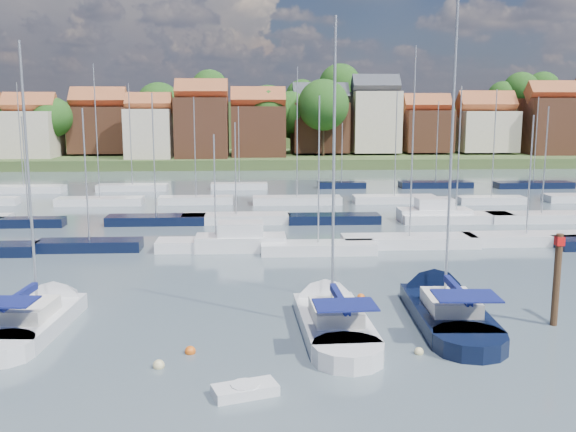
{
  "coord_description": "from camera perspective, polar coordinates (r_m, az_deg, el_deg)",
  "views": [
    {
      "loc": [
        -4.42,
        -29.17,
        11.2
      ],
      "look_at": [
        -1.95,
        14.0,
        3.72
      ],
      "focal_mm": 40.0,
      "sensor_mm": 36.0,
      "label": 1
    }
  ],
  "objects": [
    {
      "name": "buoy_b",
      "position": [
        29.05,
        -11.42,
        -13.07
      ],
      "size": [
        0.51,
        0.51,
        0.51
      ],
      "primitive_type": "sphere",
      "color": "beige",
      "rests_on": "ground"
    },
    {
      "name": "buoy_c",
      "position": [
        30.34,
        -8.68,
        -11.97
      ],
      "size": [
        0.5,
        0.5,
        0.5
      ],
      "primitive_type": "sphere",
      "color": "#D85914",
      "rests_on": "ground"
    },
    {
      "name": "marina_field",
      "position": [
        65.52,
        2.31,
        0.34
      ],
      "size": [
        79.62,
        41.41,
        15.93
      ],
      "color": "silver",
      "rests_on": "ground"
    },
    {
      "name": "buoy_e",
      "position": [
        38.13,
        6.5,
        -7.34
      ],
      "size": [
        0.45,
        0.45,
        0.45
      ],
      "primitive_type": "sphere",
      "color": "#D85914",
      "rests_on": "ground"
    },
    {
      "name": "buoy_d",
      "position": [
        30.53,
        11.55,
        -11.92
      ],
      "size": [
        0.42,
        0.42,
        0.42
      ],
      "primitive_type": "sphere",
      "color": "beige",
      "rests_on": "ground"
    },
    {
      "name": "far_shore_town",
      "position": [
        162.1,
        -0.93,
        7.48
      ],
      "size": [
        212.46,
        90.0,
        22.27
      ],
      "color": "#495A2D",
      "rests_on": "ground"
    },
    {
      "name": "timber_piling",
      "position": [
        35.84,
        22.68,
        -6.66
      ],
      "size": [
        0.4,
        0.4,
        7.07
      ],
      "color": "#4C331E",
      "rests_on": "ground"
    },
    {
      "name": "sailboat_centre",
      "position": [
        34.17,
        3.63,
        -8.72
      ],
      "size": [
        3.71,
        12.49,
        16.78
      ],
      "rotation": [
        0.0,
        0.0,
        1.61
      ],
      "color": "silver",
      "rests_on": "ground"
    },
    {
      "name": "tender",
      "position": [
        26.03,
        -3.84,
        -15.19
      ],
      "size": [
        2.74,
        1.88,
        0.54
      ],
      "rotation": [
        0.0,
        0.0,
        0.31
      ],
      "color": "silver",
      "rests_on": "ground"
    },
    {
      "name": "sailboat_navy",
      "position": [
        36.8,
        13.27,
        -7.61
      ],
      "size": [
        4.2,
        13.4,
        18.25
      ],
      "rotation": [
        0.0,
        0.0,
        1.52
      ],
      "color": "black",
      "rests_on": "ground"
    },
    {
      "name": "ground",
      "position": [
        70.21,
        0.38,
        0.63
      ],
      "size": [
        260.0,
        260.0,
        0.0
      ],
      "primitive_type": "plane",
      "color": "#43525B",
      "rests_on": "ground"
    },
    {
      "name": "sailboat_left",
      "position": [
        36.43,
        -20.8,
        -8.17
      ],
      "size": [
        3.87,
        11.62,
        15.53
      ],
      "rotation": [
        0.0,
        0.0,
        1.5
      ],
      "color": "silver",
      "rests_on": "ground"
    }
  ]
}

